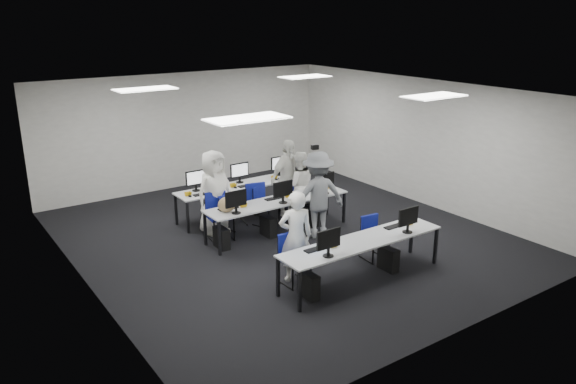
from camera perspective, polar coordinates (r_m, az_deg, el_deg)
room at (r=11.26m, az=-0.47°, el=2.58°), size 9.00×9.02×3.00m
ceiling_panels at (r=10.97m, az=-0.49°, el=10.08°), size 5.20×4.60×0.02m
desk_front at (r=9.75m, az=7.57°, el=-5.15°), size 3.20×0.70×0.73m
desk_mid at (r=11.66m, az=-1.01°, el=-1.10°), size 3.20×0.70×0.73m
desk_back at (r=12.79m, az=-4.51°, el=0.57°), size 3.20×0.70×0.73m
equipment_front at (r=9.75m, az=6.73°, el=-7.19°), size 2.51×0.41×1.19m
equipment_mid at (r=11.66m, az=-1.74°, el=-2.80°), size 2.91×0.41×1.19m
equipment_back at (r=13.00m, az=-3.79°, el=-0.63°), size 2.91×0.41×1.19m
chair_0 at (r=9.70m, az=0.62°, el=-7.74°), size 0.43×0.47×0.87m
chair_1 at (r=10.74m, az=8.71°, el=-5.41°), size 0.44×0.47×0.82m
chair_2 at (r=11.62m, az=-6.95°, el=-3.30°), size 0.52×0.56×0.95m
chair_3 at (r=12.28m, az=-2.29°, el=-2.16°), size 0.55×0.57×0.86m
chair_4 at (r=12.83m, az=1.91°, el=-1.07°), size 0.60×0.63×0.98m
chair_5 at (r=11.93m, az=-6.81°, el=-2.84°), size 0.52×0.55×0.88m
chair_6 at (r=12.51m, az=-3.60°, el=-1.67°), size 0.56×0.59×0.94m
chair_7 at (r=12.92m, az=0.39°, el=-1.10°), size 0.50×0.53×0.87m
handbag at (r=11.01m, az=-6.22°, el=-1.25°), size 0.39×0.26×0.31m
student_0 at (r=9.59m, az=0.79°, el=-4.53°), size 0.69×0.57×1.63m
student_1 at (r=12.59m, az=1.12°, el=0.73°), size 0.91×0.83×1.53m
student_2 at (r=11.74m, az=-7.49°, el=-0.03°), size 0.97×0.73×1.78m
student_3 at (r=12.65m, az=-0.06°, el=1.40°), size 1.11×0.67×1.77m
photographer at (r=11.45m, az=3.04°, el=-0.30°), size 1.29×0.92×1.81m
dslr_camera at (r=11.35m, az=2.74°, el=4.59°), size 0.18×0.21×0.10m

